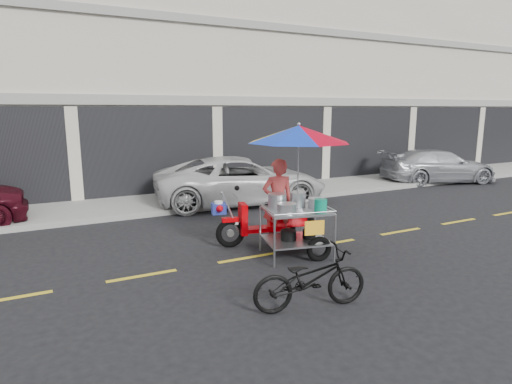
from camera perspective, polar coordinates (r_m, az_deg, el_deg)
name	(u,v)px	position (r m, az deg, el deg)	size (l,w,h in m)	color
ground	(331,243)	(9.33, 10.00, -6.78)	(90.00, 90.00, 0.00)	black
sidewalk	(229,195)	(13.96, -3.60, -0.38)	(45.00, 3.00, 0.15)	gray
shophouse_block	(241,76)	(19.53, -2.02, 15.14)	(36.00, 8.11, 10.40)	beige
centerline	(331,243)	(9.33, 10.00, -6.75)	(42.00, 0.10, 0.01)	gold
white_pickup	(241,180)	(12.88, -2.03, 1.57)	(2.37, 5.14, 1.43)	silver
silver_pickup	(438,166)	(18.10, 23.10, 3.20)	(1.80, 4.43, 1.29)	#B4B6BC
near_bicycle	(310,279)	(6.25, 7.24, -11.43)	(0.59, 1.70, 0.90)	black
food_vendor_rig	(289,171)	(8.41, 4.47, 2.78)	(2.56, 2.42, 2.59)	black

